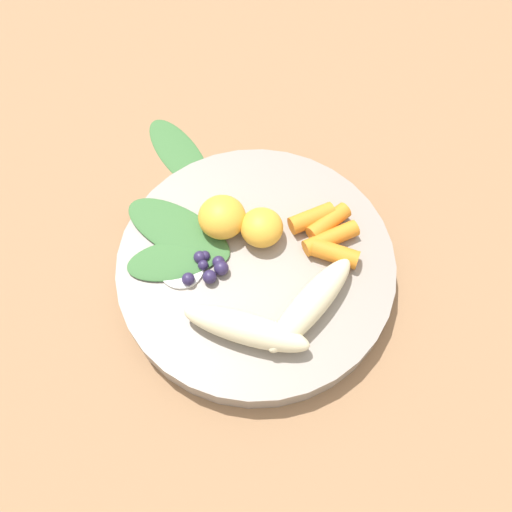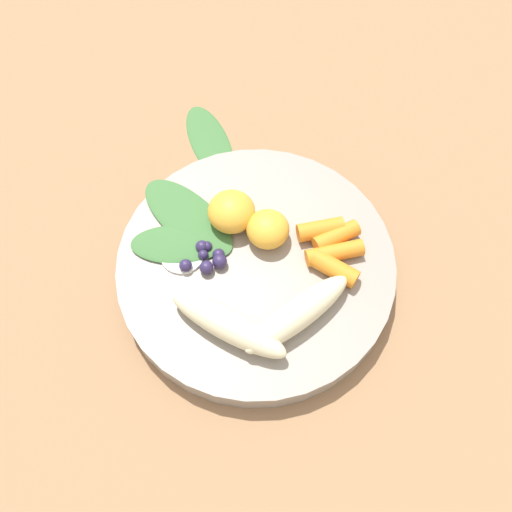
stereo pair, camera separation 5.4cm
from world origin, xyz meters
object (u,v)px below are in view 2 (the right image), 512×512
Objects in this scene: banana_peeled_left at (297,314)px; bowl at (256,267)px; kale_leaf_stray at (210,141)px; orange_segment_near at (231,212)px; banana_peeled_right at (228,325)px.

bowl is at bearing 83.91° from banana_peeled_left.
bowl is 2.37× the size of kale_leaf_stray.
banana_peeled_left is (-0.07, -0.03, 0.03)m from bowl.
banana_peeled_left is 0.13m from orange_segment_near.
banana_peeled_left is at bearing -155.79° from bowl.
orange_segment_near is at bearing 82.57° from banana_peeled_left.
orange_segment_near is 0.14m from kale_leaf_stray.
banana_peeled_right reaches higher than kale_leaf_stray.
kale_leaf_stray is at bearing 10.52° from bowl.
banana_peeled_left is at bearing 38.67° from banana_peeled_right.
kale_leaf_stray is at bearing 126.14° from banana_peeled_right.
banana_peeled_left reaches higher than kale_leaf_stray.
banana_peeled_left is 2.49× the size of orange_segment_near.
banana_peeled_right is at bearing 153.73° from bowl.
banana_peeled_right is at bearing 151.98° from banana_peeled_left.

